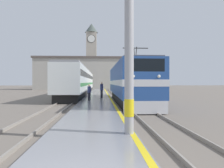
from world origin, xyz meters
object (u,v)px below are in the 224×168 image
Objects in this scene: second_waiting_passenger at (89,92)px; clock_tower at (92,54)px; catenary_mast at (130,9)px; passenger_train at (80,81)px; locomotive_train at (129,83)px; person_on_platform at (102,90)px.

second_waiting_passenger is 0.07× the size of clock_tower.
passenger_train is at bearing 98.50° from catenary_mast.
catenary_mast reaches higher than passenger_train.
catenary_mast reaches higher than second_waiting_passenger.
passenger_train is (-6.07, 14.76, 0.23)m from locomotive_train.
clock_tower is (-3.08, 49.99, 10.45)m from person_on_platform.
locomotive_train reaches higher than second_waiting_passenger.
passenger_train is at bearing 112.37° from locomotive_train.
passenger_train is 18.44× the size of person_on_platform.
catenary_mast reaches higher than locomotive_train.
clock_tower reaches higher than passenger_train.
catenary_mast reaches higher than person_on_platform.
passenger_train is 20.79× the size of second_waiting_passenger.
person_on_platform is 3.72m from second_waiting_passenger.
catenary_mast is 5.58× the size of second_waiting_passenger.
person_on_platform is (-2.66, 3.03, -0.74)m from locomotive_train.
second_waiting_passenger is (-2.08, 13.45, -3.47)m from catenary_mast.
locomotive_train is at bearing 82.71° from catenary_mast.
clock_tower reaches higher than person_on_platform.
second_waiting_passenger is (-3.86, -0.49, -0.86)m from locomotive_train.
locomotive_train is at bearing -83.82° from clock_tower.
clock_tower is (-5.74, 53.02, 9.71)m from locomotive_train.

